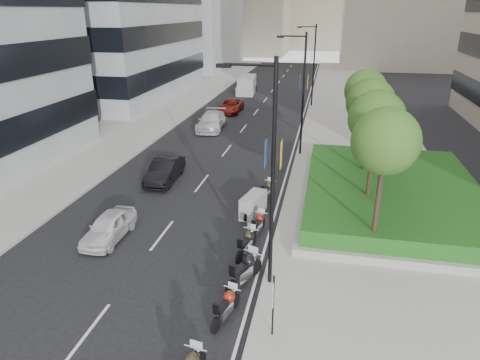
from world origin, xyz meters
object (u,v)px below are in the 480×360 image
(lamp_post_0, at_px, (269,168))
(car_a, at_px, (109,227))
(lamp_post_2, at_px, (313,62))
(motorcycle_5, at_px, (253,205))
(motorcycle_6, at_px, (267,190))
(motorcycle_1, at_px, (226,306))
(car_c, at_px, (211,121))
(lamp_post_1, at_px, (301,89))
(car_d, at_px, (230,106))
(motorcycle_4, at_px, (258,224))
(parking_sign, at_px, (273,303))
(delivery_van, at_px, (247,86))
(car_b, at_px, (165,170))
(motorcycle_2, at_px, (245,270))
(motorcycle_3, at_px, (247,243))

(lamp_post_0, height_order, car_a, lamp_post_0)
(lamp_post_2, relative_size, motorcycle_5, 4.21)
(lamp_post_2, xyz_separation_m, motorcycle_6, (-1.15, -26.59, -4.53))
(motorcycle_1, relative_size, car_a, 0.53)
(lamp_post_2, height_order, car_c, lamp_post_2)
(lamp_post_2, bearing_deg, motorcycle_6, -92.48)
(lamp_post_0, xyz_separation_m, lamp_post_1, (0.00, 17.00, 0.00))
(lamp_post_1, bearing_deg, motorcycle_5, -98.30)
(lamp_post_2, height_order, motorcycle_1, lamp_post_2)
(lamp_post_2, relative_size, car_d, 1.85)
(motorcycle_5, bearing_deg, motorcycle_4, -149.78)
(parking_sign, distance_m, motorcycle_5, 9.40)
(motorcycle_5, relative_size, car_d, 0.44)
(motorcycle_6, relative_size, delivery_van, 0.36)
(lamp_post_1, bearing_deg, motorcycle_4, -94.42)
(motorcycle_5, height_order, car_a, car_a)
(lamp_post_1, height_order, motorcycle_6, lamp_post_1)
(car_b, relative_size, delivery_van, 0.80)
(car_d, xyz_separation_m, delivery_van, (-0.31, 11.19, 0.37))
(motorcycle_1, distance_m, motorcycle_4, 6.48)
(motorcycle_2, xyz_separation_m, car_d, (-7.53, 30.60, 0.02))
(lamp_post_0, xyz_separation_m, car_a, (-8.01, 2.19, -4.42))
(motorcycle_1, height_order, car_c, car_c)
(car_a, xyz_separation_m, car_d, (-0.36, 28.25, 0.03))
(motorcycle_6, height_order, delivery_van, delivery_van)
(motorcycle_2, bearing_deg, lamp_post_2, 21.44)
(motorcycle_2, bearing_deg, motorcycle_1, -163.75)
(car_b, bearing_deg, motorcycle_1, -62.59)
(car_c, bearing_deg, car_d, 84.26)
(car_b, bearing_deg, delivery_van, 88.82)
(car_c, distance_m, delivery_van, 18.57)
(parking_sign, bearing_deg, car_d, 105.11)
(lamp_post_2, distance_m, car_b, 26.70)
(lamp_post_1, relative_size, motorcycle_6, 4.53)
(lamp_post_0, height_order, motorcycle_6, lamp_post_0)
(lamp_post_2, relative_size, car_c, 1.66)
(lamp_post_1, xyz_separation_m, car_d, (-8.37, 13.44, -4.39))
(motorcycle_6, distance_m, car_b, 7.11)
(lamp_post_0, xyz_separation_m, car_d, (-8.37, 30.44, -4.39))
(lamp_post_2, relative_size, parking_sign, 3.60)
(parking_sign, relative_size, car_b, 0.57)
(lamp_post_0, distance_m, motorcycle_3, 5.08)
(car_c, relative_size, car_d, 1.12)
(lamp_post_0, relative_size, motorcycle_6, 4.53)
(lamp_post_0, height_order, motorcycle_2, lamp_post_0)
(parking_sign, height_order, motorcycle_6, parking_sign)
(motorcycle_3, bearing_deg, motorcycle_4, 6.67)
(motorcycle_3, bearing_deg, car_b, 53.44)
(motorcycle_3, distance_m, motorcycle_6, 6.33)
(car_a, bearing_deg, motorcycle_3, -0.28)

